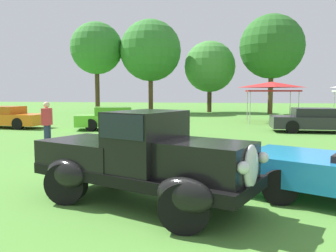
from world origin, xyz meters
name	(u,v)px	position (x,y,z in m)	size (l,w,h in m)	color
ground_plane	(173,204)	(0.00, 0.00, 0.00)	(120.00, 120.00, 0.00)	#4C8433
feature_pickup_truck	(143,158)	(-0.53, -0.11, 0.86)	(4.38, 3.00, 1.70)	black
show_car_orange	(6,117)	(-11.47, 11.96, 0.60)	(4.73, 2.18, 1.22)	orange
show_car_lime	(116,118)	(-5.00, 12.14, 0.60)	(4.66, 2.91, 1.22)	#60C62D
show_car_charcoal	(316,120)	(5.44, 12.50, 0.60)	(4.50, 1.78, 1.22)	#28282D
spectator_between_cars	(47,124)	(-5.36, 5.37, 0.91)	(0.27, 0.42, 1.69)	#283351
canopy_tent_left_field	(272,86)	(3.89, 18.03, 2.42)	(3.26, 3.26, 2.71)	#B7B7BC
treeline_far_left	(97,48)	(-11.55, 26.63, 6.23)	(5.02, 5.02, 8.77)	#47331E
treeline_mid_left	(151,51)	(-6.34, 27.30, 5.99)	(5.90, 5.90, 8.96)	brown
treeline_center	(210,67)	(-0.75, 29.29, 4.53)	(5.06, 5.06, 7.08)	#47331E
treeline_mid_right	(272,47)	(4.95, 27.41, 6.14)	(5.83, 5.83, 9.07)	brown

